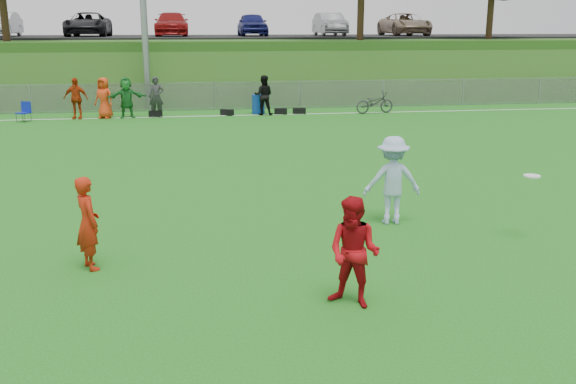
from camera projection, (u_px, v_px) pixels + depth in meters
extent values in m
plane|color=#1C6515|center=(270.00, 268.00, 10.28)|extent=(120.00, 120.00, 0.00)
cube|color=white|center=(217.00, 116.00, 27.49)|extent=(60.00, 0.10, 0.01)
cube|color=gray|center=(214.00, 97.00, 29.25)|extent=(58.00, 0.02, 1.20)
cube|color=gray|center=(214.00, 82.00, 29.09)|extent=(58.00, 0.04, 0.04)
cube|color=#305819|center=(206.00, 63.00, 39.54)|extent=(120.00, 18.00, 3.00)
cube|color=black|center=(204.00, 37.00, 41.06)|extent=(120.00, 12.00, 0.10)
imported|color=#9FA0A4|center=(1.00, 24.00, 38.12)|extent=(1.52, 4.37, 1.44)
imported|color=black|center=(88.00, 24.00, 38.87)|extent=(2.39, 5.18, 1.44)
imported|color=maroon|center=(172.00, 24.00, 39.61)|extent=(2.02, 4.96, 1.44)
imported|color=navy|center=(252.00, 24.00, 40.36)|extent=(1.70, 4.23, 1.44)
imported|color=gray|center=(330.00, 24.00, 41.11)|extent=(1.52, 4.37, 1.44)
imported|color=gray|center=(405.00, 24.00, 41.85)|extent=(2.39, 5.18, 1.44)
imported|color=#B0300C|center=(76.00, 98.00, 26.42)|extent=(1.04, 0.54, 1.69)
imported|color=red|center=(104.00, 98.00, 26.59)|extent=(0.98, 0.86, 1.69)
imported|color=#1F752C|center=(126.00, 98.00, 26.72)|extent=(1.63, 0.71, 1.69)
imported|color=#2B2C2E|center=(156.00, 97.00, 26.90)|extent=(0.64, 0.45, 1.69)
imported|color=black|center=(264.00, 95.00, 27.58)|extent=(0.94, 0.80, 1.69)
cube|color=black|center=(156.00, 114.00, 27.17)|extent=(0.58, 0.34, 0.26)
cube|color=black|center=(227.00, 112.00, 27.62)|extent=(0.59, 0.58, 0.26)
cube|color=black|center=(281.00, 111.00, 27.97)|extent=(0.58, 0.34, 0.26)
cube|color=black|center=(299.00, 111.00, 28.09)|extent=(0.56, 0.31, 0.26)
imported|color=#B4210C|center=(88.00, 223.00, 10.08)|extent=(0.57, 0.65, 1.51)
imported|color=#AD0C13|center=(354.00, 253.00, 8.72)|extent=(0.95, 0.92, 1.55)
imported|color=#A3BBE2|center=(392.00, 180.00, 12.41)|extent=(1.16, 0.73, 1.72)
cylinder|color=white|center=(532.00, 176.00, 11.35)|extent=(0.29, 0.29, 0.03)
cylinder|color=#0E399D|center=(258.00, 104.00, 28.08)|extent=(0.56, 0.56, 0.84)
cube|color=#0E1FA1|center=(23.00, 113.00, 25.70)|extent=(0.59, 0.59, 0.04)
cube|color=#0E1FA1|center=(26.00, 107.00, 25.85)|extent=(0.42, 0.21, 0.44)
imported|color=#29292B|center=(375.00, 103.00, 28.20)|extent=(1.87, 0.97, 0.94)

